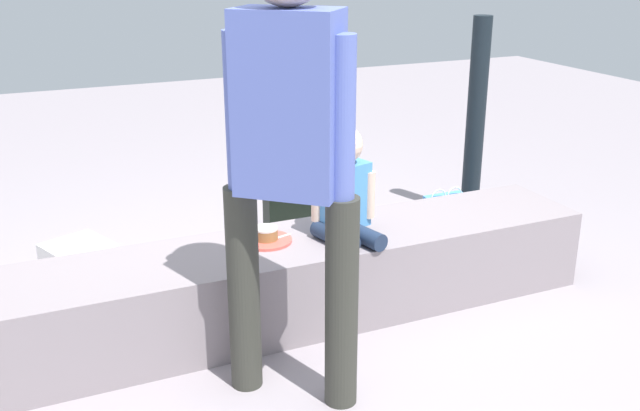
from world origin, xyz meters
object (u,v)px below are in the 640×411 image
at_px(gift_bag, 445,221).
at_px(child_seated, 344,189).
at_px(cake_plate, 266,237).
at_px(adult_standing, 289,134).
at_px(cake_box_white, 79,256).
at_px(water_bottle_near_gift, 291,245).
at_px(handbag_black_leather, 290,210).
at_px(party_cup_red, 392,248).

bearing_deg(gift_bag, child_seated, -151.83).
bearing_deg(cake_plate, adult_standing, -101.14).
xyz_separation_m(cake_plate, cake_box_white, (-0.70, 0.90, -0.33)).
bearing_deg(cake_plate, cake_box_white, 127.78).
xyz_separation_m(gift_bag, water_bottle_near_gift, (-0.85, 0.14, -0.05)).
height_order(adult_standing, handbag_black_leather, adult_standing).
bearing_deg(cake_plate, handbag_black_leather, 62.79).
distance_m(adult_standing, cake_box_white, 1.83).
xyz_separation_m(child_seated, gift_bag, (0.83, 0.44, -0.43)).
xyz_separation_m(adult_standing, gift_bag, (1.27, 0.93, -0.83)).
height_order(gift_bag, water_bottle_near_gift, gift_bag).
distance_m(gift_bag, water_bottle_near_gift, 0.86).
height_order(adult_standing, water_bottle_near_gift, adult_standing).
bearing_deg(water_bottle_near_gift, adult_standing, -111.57).
xyz_separation_m(adult_standing, handbag_black_leather, (0.58, 1.48, -0.85)).
distance_m(child_seated, water_bottle_near_gift, 0.75).
xyz_separation_m(party_cup_red, cake_box_white, (-1.53, 0.53, 0.02)).
distance_m(child_seated, party_cup_red, 0.86).
distance_m(water_bottle_near_gift, handbag_black_leather, 0.44).
bearing_deg(gift_bag, adult_standing, -143.65).
bearing_deg(gift_bag, cake_plate, -162.32).
xyz_separation_m(party_cup_red, handbag_black_leather, (-0.37, 0.54, 0.09)).
height_order(cake_plate, gift_bag, cake_plate).
height_order(cake_plate, cake_box_white, cake_plate).
relative_size(water_bottle_near_gift, party_cup_red, 2.46).
height_order(adult_standing, cake_plate, adult_standing).
relative_size(party_cup_red, handbag_black_leather, 0.26).
height_order(child_seated, gift_bag, child_seated).
distance_m(water_bottle_near_gift, party_cup_red, 0.54).
relative_size(child_seated, handbag_black_leather, 1.35).
bearing_deg(gift_bag, party_cup_red, 179.76).
height_order(cake_plate, handbag_black_leather, cake_plate).
relative_size(water_bottle_near_gift, cake_box_white, 0.73).
height_order(child_seated, water_bottle_near_gift, child_seated).
relative_size(gift_bag, handbag_black_leather, 0.95).
height_order(gift_bag, party_cup_red, gift_bag).
distance_m(party_cup_red, cake_box_white, 1.62).
xyz_separation_m(gift_bag, party_cup_red, (-0.32, 0.00, -0.10)).
bearing_deg(child_seated, handbag_black_leather, 81.99).
bearing_deg(party_cup_red, water_bottle_near_gift, 165.47).
relative_size(cake_plate, handbag_black_leather, 0.63).
bearing_deg(adult_standing, cake_box_white, 111.82).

